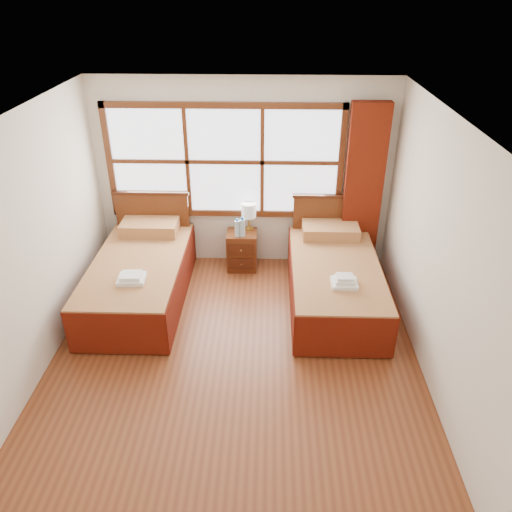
{
  "coord_description": "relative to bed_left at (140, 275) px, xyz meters",
  "views": [
    {
      "loc": [
        0.36,
        -4.17,
        3.66
      ],
      "look_at": [
        0.21,
        0.7,
        0.92
      ],
      "focal_mm": 35.0,
      "sensor_mm": 36.0,
      "label": 1
    }
  ],
  "objects": [
    {
      "name": "wall_right",
      "position": [
        3.28,
        -1.2,
        0.97
      ],
      "size": [
        0.0,
        4.5,
        4.5
      ],
      "primitive_type": "plane",
      "rotation": [
        1.57,
        0.0,
        -1.57
      ],
      "color": "silver",
      "rests_on": "floor"
    },
    {
      "name": "window",
      "position": [
        1.03,
        1.02,
        1.17
      ],
      "size": [
        3.16,
        0.06,
        1.56
      ],
      "color": "white",
      "rests_on": "wall_back"
    },
    {
      "name": "towels_left",
      "position": [
        0.05,
        -0.53,
        0.29
      ],
      "size": [
        0.32,
        0.29,
        0.09
      ],
      "rotation": [
        0.0,
        0.0,
        0.05
      ],
      "color": "white",
      "rests_on": "bed_left"
    },
    {
      "name": "curtain",
      "position": [
        2.88,
        0.91,
        0.84
      ],
      "size": [
        0.5,
        0.16,
        2.3
      ],
      "primitive_type": "cube",
      "color": "maroon",
      "rests_on": "wall_back"
    },
    {
      "name": "wall_left",
      "position": [
        -0.72,
        -1.2,
        0.97
      ],
      "size": [
        0.0,
        4.5,
        4.5
      ],
      "primitive_type": "plane",
      "rotation": [
        1.57,
        0.0,
        1.57
      ],
      "color": "silver",
      "rests_on": "floor"
    },
    {
      "name": "lamp",
      "position": [
        1.35,
        0.92,
        0.5
      ],
      "size": [
        0.2,
        0.2,
        0.39
      ],
      "color": "gold",
      "rests_on": "nightstand"
    },
    {
      "name": "nightstand",
      "position": [
        1.25,
        0.8,
        -0.06
      ],
      "size": [
        0.41,
        0.41,
        0.55
      ],
      "color": "#5A2B13",
      "rests_on": "floor"
    },
    {
      "name": "bottle_far",
      "position": [
        1.27,
        0.71,
        0.35
      ],
      "size": [
        0.07,
        0.07,
        0.28
      ],
      "color": "#A8CAD8",
      "rests_on": "nightstand"
    },
    {
      "name": "bed_right",
      "position": [
        2.46,
        0.0,
        -0.01
      ],
      "size": [
        1.1,
        2.13,
        1.07
      ],
      "color": "#401C0D",
      "rests_on": "floor"
    },
    {
      "name": "ceiling",
      "position": [
        1.28,
        -1.2,
        2.27
      ],
      "size": [
        4.5,
        4.5,
        0.0
      ],
      "primitive_type": "plane",
      "rotation": [
        3.14,
        0.0,
        0.0
      ],
      "color": "white",
      "rests_on": "wall_back"
    },
    {
      "name": "bottle_near",
      "position": [
        1.2,
        0.7,
        0.34
      ],
      "size": [
        0.07,
        0.07,
        0.26
      ],
      "color": "#A8CAD8",
      "rests_on": "nightstand"
    },
    {
      "name": "floor",
      "position": [
        1.28,
        -1.2,
        -0.33
      ],
      "size": [
        4.5,
        4.5,
        0.0
      ],
      "primitive_type": "plane",
      "color": "brown",
      "rests_on": "ground"
    },
    {
      "name": "towels_right",
      "position": [
        2.5,
        -0.53,
        0.29
      ],
      "size": [
        0.3,
        0.26,
        0.13
      ],
      "rotation": [
        0.0,
        0.0,
        0.0
      ],
      "color": "white",
      "rests_on": "bed_right"
    },
    {
      "name": "bed_left",
      "position": [
        0.0,
        0.0,
        0.0
      ],
      "size": [
        1.12,
        2.17,
        1.09
      ],
      "color": "#401C0D",
      "rests_on": "floor"
    },
    {
      "name": "wall_back",
      "position": [
        1.28,
        1.05,
        0.97
      ],
      "size": [
        4.0,
        0.0,
        4.0
      ],
      "primitive_type": "plane",
      "rotation": [
        1.57,
        0.0,
        0.0
      ],
      "color": "silver",
      "rests_on": "floor"
    }
  ]
}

